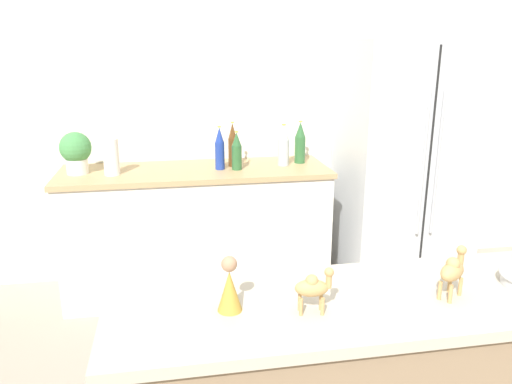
{
  "coord_description": "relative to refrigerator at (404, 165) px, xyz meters",
  "views": [
    {
      "loc": [
        -0.6,
        -0.98,
        1.71
      ],
      "look_at": [
        -0.18,
        1.37,
        1.02
      ],
      "focal_mm": 35.0,
      "sensor_mm": 36.0,
      "label": 1
    }
  ],
  "objects": [
    {
      "name": "camel_figurine_second",
      "position": [
        -0.86,
        -2.04,
        0.17
      ],
      "size": [
        0.12,
        0.11,
        0.16
      ],
      "color": "tan",
      "rests_on": "bar_counter"
    },
    {
      "name": "back_bottle_2",
      "position": [
        -0.76,
        0.12,
        0.17
      ],
      "size": [
        0.08,
        0.08,
        0.31
      ],
      "color": "#2D6033",
      "rests_on": "back_counter"
    },
    {
      "name": "camel_figurine",
      "position": [
        -1.31,
        -2.06,
        0.16
      ],
      "size": [
        0.11,
        0.06,
        0.14
      ],
      "color": "tan",
      "rests_on": "bar_counter"
    },
    {
      "name": "paper_towel_roll",
      "position": [
        -2.07,
        -0.01,
        0.14
      ],
      "size": [
        0.1,
        0.1,
        0.24
      ],
      "color": "white",
      "rests_on": "back_counter"
    },
    {
      "name": "back_bottle_4",
      "position": [
        -1.24,
        -0.01,
        0.15
      ],
      "size": [
        0.07,
        0.07,
        0.27
      ],
      "color": "#2D6033",
      "rests_on": "back_counter"
    },
    {
      "name": "back_counter",
      "position": [
        -1.52,
        0.06,
        -0.43
      ],
      "size": [
        1.85,
        0.63,
        0.9
      ],
      "color": "silver",
      "rests_on": "ground_plane"
    },
    {
      "name": "potted_plant",
      "position": [
        -2.3,
        0.07,
        0.17
      ],
      "size": [
        0.2,
        0.2,
        0.28
      ],
      "color": "silver",
      "rests_on": "back_counter"
    },
    {
      "name": "wall_back",
      "position": [
        -1.1,
        0.39,
        0.39
      ],
      "size": [
        8.0,
        0.06,
        2.55
      ],
      "color": "silver",
      "rests_on": "ground_plane"
    },
    {
      "name": "back_bottle_0",
      "position": [
        -1.35,
        0.02,
        0.16
      ],
      "size": [
        0.07,
        0.07,
        0.3
      ],
      "color": "navy",
      "rests_on": "back_counter"
    },
    {
      "name": "back_bottle_3",
      "position": [
        -1.25,
        0.1,
        0.17
      ],
      "size": [
        0.06,
        0.06,
        0.31
      ],
      "color": "brown",
      "rests_on": "back_counter"
    },
    {
      "name": "back_bottle_1",
      "position": [
        -0.9,
        0.06,
        0.16
      ],
      "size": [
        0.08,
        0.08,
        0.29
      ],
      "color": "#B2B7BC",
      "rests_on": "back_counter"
    },
    {
      "name": "refrigerator",
      "position": [
        0.0,
        0.0,
        0.0
      ],
      "size": [
        0.88,
        0.72,
        1.76
      ],
      "color": "silver",
      "rests_on": "ground_plane"
    },
    {
      "name": "wise_man_figurine_crimson",
      "position": [
        -1.54,
        -2.0,
        0.16
      ],
      "size": [
        0.07,
        0.07,
        0.17
      ],
      "color": "#B28933",
      "rests_on": "bar_counter"
    }
  ]
}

